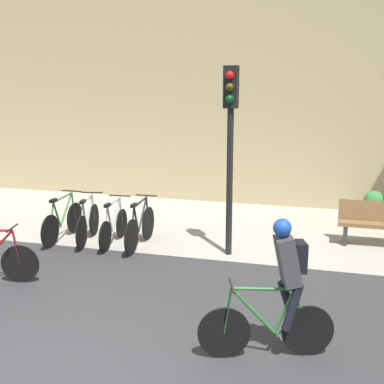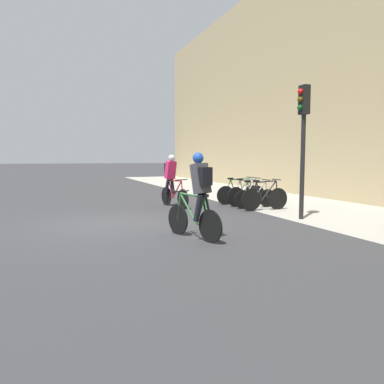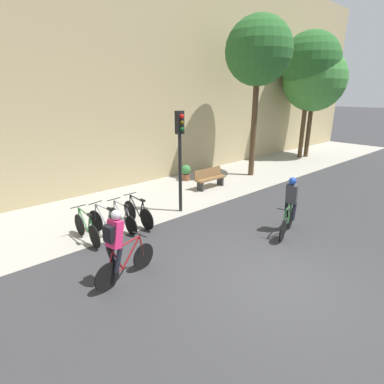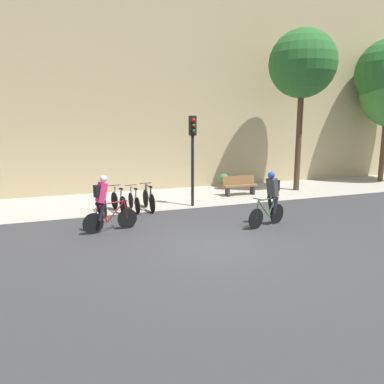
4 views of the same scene
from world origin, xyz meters
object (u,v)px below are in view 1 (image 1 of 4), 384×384
object	(u,v)px
cyclist_grey	(282,284)
bench	(379,223)
parked_bike_3	(140,227)
potted_plant	(374,205)
parked_bike_2	(114,226)
traffic_light_pole	(230,126)
parked_bike_1	(88,223)
parked_bike_0	(63,221)

from	to	relation	value
cyclist_grey	bench	world-z (taller)	cyclist_grey
cyclist_grey	parked_bike_3	bearing A→B (deg)	132.06
cyclist_grey	bench	size ratio (longest dim) A/B	1.10
potted_plant	parked_bike_2	bearing A→B (deg)	-149.85
traffic_light_pole	potted_plant	distance (m)	4.57
cyclist_grey	parked_bike_3	world-z (taller)	cyclist_grey
traffic_light_pole	parked_bike_1	bearing A→B (deg)	-179.74
parked_bike_3	traffic_light_pole	distance (m)	2.74
parked_bike_1	parked_bike_0	bearing A→B (deg)	-179.85
parked_bike_0	parked_bike_2	size ratio (longest dim) A/B	1.09
parked_bike_0	bench	bearing A→B (deg)	12.08
parked_bike_0	potted_plant	bearing A→B (deg)	25.43
parked_bike_2	traffic_light_pole	size ratio (longest dim) A/B	0.44
parked_bike_3	traffic_light_pole	bearing A→B (deg)	0.43
bench	parked_bike_1	bearing A→B (deg)	-166.77
parked_bike_0	parked_bike_3	xyz separation A→B (m)	(1.72, 0.00, 0.01)
parked_bike_2	bench	size ratio (longest dim) A/B	0.99
parked_bike_1	traffic_light_pole	distance (m)	3.61
parked_bike_1	parked_bike_3	world-z (taller)	parked_bike_3
traffic_light_pole	bench	size ratio (longest dim) A/B	2.22
parked_bike_2	parked_bike_3	bearing A→B (deg)	0.09
parked_bike_1	bench	distance (m)	5.93
potted_plant	bench	bearing A→B (deg)	-89.32
cyclist_grey	parked_bike_1	bearing A→B (deg)	140.83
cyclist_grey	parked_bike_1	size ratio (longest dim) A/B	1.10
cyclist_grey	bench	distance (m)	5.12
parked_bike_1	potted_plant	world-z (taller)	parked_bike_1
parked_bike_2	traffic_light_pole	distance (m)	3.17
parked_bike_3	cyclist_grey	bearing A→B (deg)	-47.94
bench	potted_plant	world-z (taller)	bench
parked_bike_0	parked_bike_1	world-z (taller)	parked_bike_1
traffic_light_pole	bench	xyz separation A→B (m)	(2.81, 1.34, -2.00)
parked_bike_2	potted_plant	distance (m)	5.98
parked_bike_1	traffic_light_pole	size ratio (longest dim) A/B	0.45
parked_bike_1	parked_bike_2	bearing A→B (deg)	-0.14
parked_bike_0	parked_bike_2	bearing A→B (deg)	0.01
parked_bike_1	bench	bearing A→B (deg)	13.23
parked_bike_2	parked_bike_1	bearing A→B (deg)	179.86
bench	potted_plant	bearing A→B (deg)	90.68
parked_bike_1	bench	xyz separation A→B (m)	(5.77, 1.36, 0.06)
parked_bike_1	bench	size ratio (longest dim) A/B	1.01
parked_bike_3	parked_bike_1	bearing A→B (deg)	179.98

